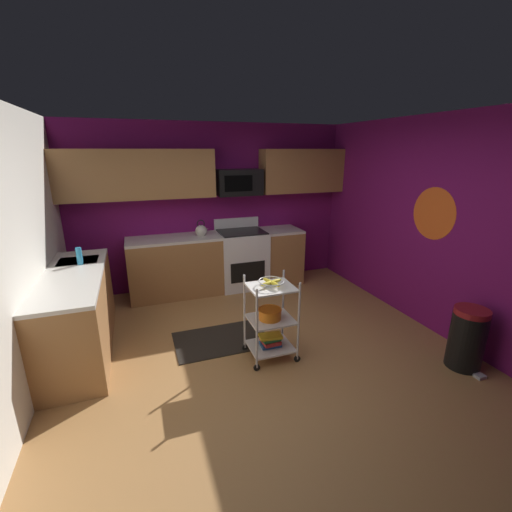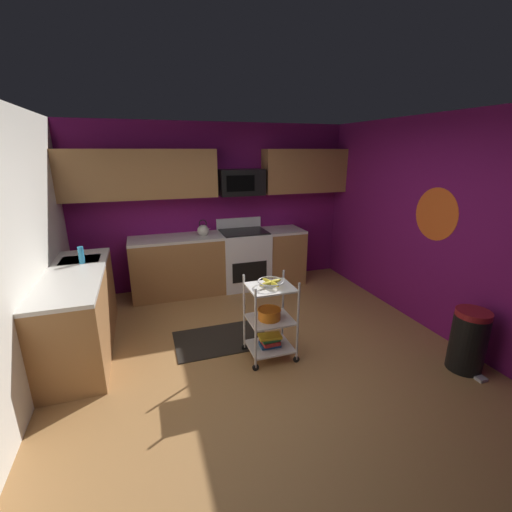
{
  "view_description": "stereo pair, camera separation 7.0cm",
  "coord_description": "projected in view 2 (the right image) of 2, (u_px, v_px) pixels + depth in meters",
  "views": [
    {
      "loc": [
        -1.2,
        -3.05,
        2.19
      ],
      "look_at": [
        0.03,
        0.4,
        1.05
      ],
      "focal_mm": 24.1,
      "sensor_mm": 36.0,
      "label": 1
    },
    {
      "loc": [
        -1.13,
        -3.08,
        2.19
      ],
      "look_at": [
        0.03,
        0.4,
        1.05
      ],
      "focal_mm": 24.1,
      "sensor_mm": 36.0,
      "label": 2
    }
  ],
  "objects": [
    {
      "name": "mixing_bowl_large",
      "position": [
        269.0,
        314.0,
        3.65
      ],
      "size": [
        0.25,
        0.25,
        0.11
      ],
      "color": "orange",
      "rests_on": "rolling_cart"
    },
    {
      "name": "dish_soap_bottle",
      "position": [
        81.0,
        255.0,
        3.98
      ],
      "size": [
        0.06,
        0.06,
        0.2
      ],
      "primitive_type": "cylinder",
      "color": "#2D8CBF",
      "rests_on": "counter_run"
    },
    {
      "name": "rolling_cart",
      "position": [
        270.0,
        319.0,
        3.68
      ],
      "size": [
        0.53,
        0.42,
        0.91
      ],
      "color": "silver",
      "rests_on": "ground"
    },
    {
      "name": "floor_rug",
      "position": [
        221.0,
        339.0,
        4.13
      ],
      "size": [
        1.1,
        0.7,
        0.01
      ],
      "primitive_type": "cube",
      "rotation": [
        0.0,
        0.0,
        0.0
      ],
      "color": "black",
      "rests_on": "ground"
    },
    {
      "name": "book_stack",
      "position": [
        270.0,
        340.0,
        3.75
      ],
      "size": [
        0.26,
        0.19,
        0.13
      ],
      "color": "#1E4C8C",
      "rests_on": "rolling_cart"
    },
    {
      "name": "oven_range",
      "position": [
        244.0,
        258.0,
        5.66
      ],
      "size": [
        0.76,
        0.65,
        1.1
      ],
      "color": "white",
      "rests_on": "ground"
    },
    {
      "name": "trash_can",
      "position": [
        468.0,
        341.0,
        3.5
      ],
      "size": [
        0.34,
        0.42,
        0.66
      ],
      "color": "black",
      "rests_on": "ground"
    },
    {
      "name": "microwave",
      "position": [
        241.0,
        182.0,
        5.39
      ],
      "size": [
        0.7,
        0.39,
        0.4
      ],
      "color": "black"
    },
    {
      "name": "upper_cabinets",
      "position": [
        211.0,
        173.0,
        5.23
      ],
      "size": [
        4.4,
        0.33,
        0.7
      ],
      "color": "#9E6B3D"
    },
    {
      "name": "kettle",
      "position": [
        203.0,
        230.0,
        5.3
      ],
      "size": [
        0.21,
        0.18,
        0.26
      ],
      "color": "beige",
      "rests_on": "counter_run"
    },
    {
      "name": "wall_right",
      "position": [
        443.0,
        228.0,
        4.07
      ],
      "size": [
        0.06,
        4.8,
        2.6
      ],
      "primitive_type": "cube",
      "color": "#6B1156",
      "rests_on": "ground"
    },
    {
      "name": "wall_flower_decal",
      "position": [
        436.0,
        214.0,
        4.1
      ],
      "size": [
        0.0,
        0.63,
        0.63
      ],
      "primitive_type": "cylinder",
      "rotation": [
        0.0,
        1.57,
        0.0
      ],
      "color": "#E5591E"
    },
    {
      "name": "fruit_bowl",
      "position": [
        271.0,
        282.0,
        3.55
      ],
      "size": [
        0.27,
        0.27,
        0.07
      ],
      "color": "silver",
      "rests_on": "rolling_cart"
    },
    {
      "name": "wall_back",
      "position": [
        215.0,
        207.0,
        5.59
      ],
      "size": [
        4.52,
        0.06,
        2.6
      ],
      "primitive_type": "cube",
      "color": "#6B1156",
      "rests_on": "ground"
    },
    {
      "name": "wall_left",
      "position": [
        2.0,
        267.0,
        2.72
      ],
      "size": [
        0.06,
        4.8,
        2.6
      ],
      "primitive_type": "cube",
      "color": "silver",
      "rests_on": "ground"
    },
    {
      "name": "counter_run",
      "position": [
        175.0,
        277.0,
        4.85
      ],
      "size": [
        3.59,
        2.49,
        0.92
      ],
      "color": "#9E6B3D",
      "rests_on": "ground"
    },
    {
      "name": "floor",
      "position": [
        265.0,
        359.0,
        3.78
      ],
      "size": [
        4.4,
        4.8,
        0.04
      ],
      "primitive_type": "cube",
      "color": "#A87542",
      "rests_on": "ground"
    }
  ]
}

